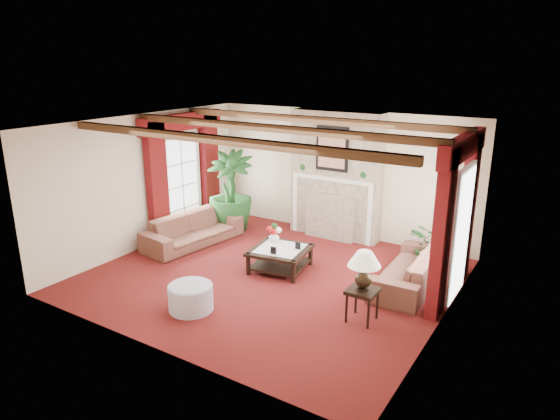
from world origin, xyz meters
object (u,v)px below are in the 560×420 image
Objects in this scene: coffee_table at (280,259)px; ottoman at (191,298)px; sofa_left at (193,225)px; sofa_right at (410,263)px; potted_palm at (231,208)px; side_table at (362,305)px.

coffee_table reaches higher than ottoman.
sofa_left is 2.88m from ottoman.
sofa_right is 1.04× the size of potted_palm.
side_table is at bearing 24.95° from ottoman.
potted_palm is at bearing 139.72° from coffee_table.
ottoman is (-0.35, -2.03, -0.00)m from coffee_table.
coffee_table is at bearing -85.67° from sofa_left.
sofa_left reaches higher than side_table.
ottoman is at bearing -61.90° from potted_palm.
sofa_left reaches higher than ottoman.
sofa_left reaches higher than sofa_right.
potted_palm is 3.80m from ottoman.
ottoman is at bearing -108.55° from coffee_table.
side_table is at bearing -9.41° from sofa_right.
sofa_left is 2.23× the size of coffee_table.
side_table is (-0.21, -1.56, -0.16)m from sofa_right.
coffee_table is at bearing -31.59° from potted_palm.
sofa_right is at bearing 45.93° from ottoman.
coffee_table is 2.22m from side_table.
ottoman is (-2.36, -1.10, -0.05)m from side_table.
sofa_right is (4.45, 0.49, -0.01)m from sofa_left.
potted_palm is at bearing 118.10° from ottoman.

